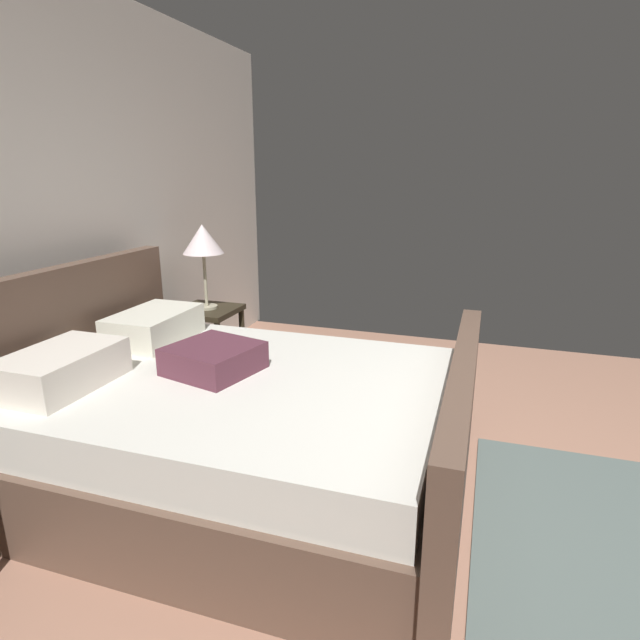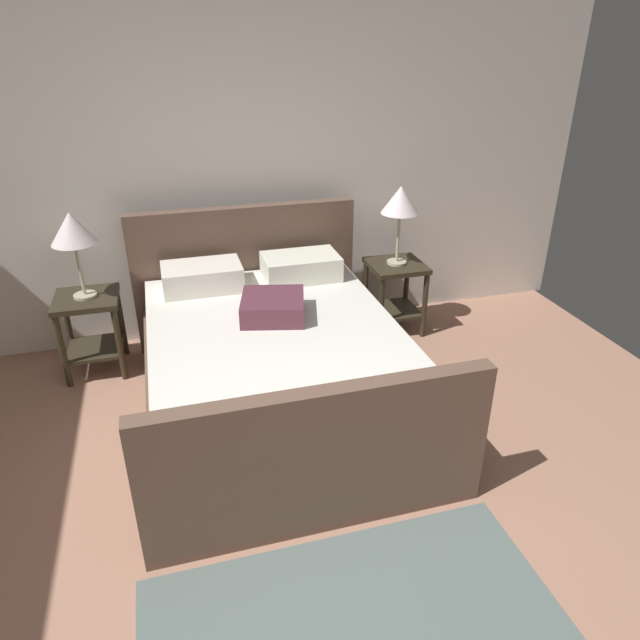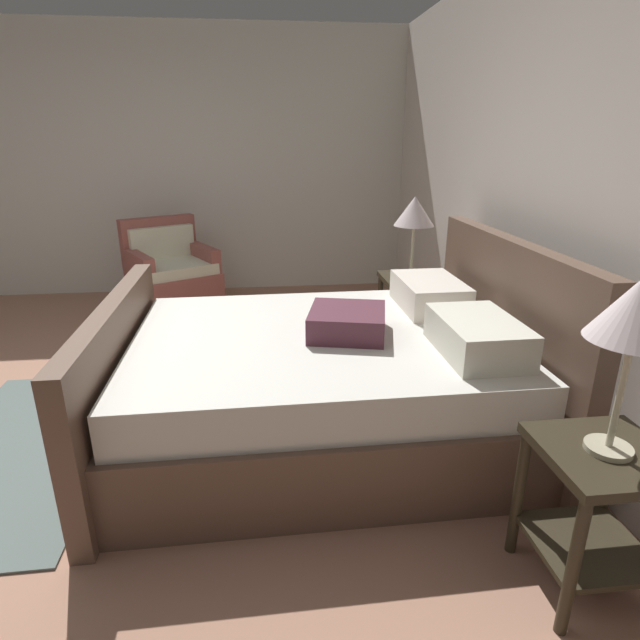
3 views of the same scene
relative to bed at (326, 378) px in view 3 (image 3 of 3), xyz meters
The scene contains 10 objects.
ground_plane 1.77m from the bed, 94.37° to the right, with size 5.99×5.92×0.02m, color #A87760.
wall_back 1.64m from the bed, 95.86° to the left, with size 6.11×0.12×2.70m, color silver.
wall_side_left 3.76m from the bed, 151.50° to the right, with size 0.12×6.04×2.70m, color silver.
bed is the anchor object (origin of this frame).
nightstand_right 1.46m from the bed, 35.18° to the left, with size 0.44×0.44×0.60m.
table_lamp_right 1.65m from the bed, 35.18° to the left, with size 0.30×0.30×0.63m.
nightstand_left 1.45m from the bed, 145.62° to the left, with size 0.44×0.44×0.60m.
table_lamp_left 1.63m from the bed, 145.62° to the left, with size 0.30×0.30×0.62m.
armchair 2.62m from the bed, 152.54° to the right, with size 0.99×0.98×0.90m.
area_rug 1.72m from the bed, 89.99° to the right, with size 1.81×0.93×0.01m, color slate.
Camera 3 is at (2.74, 1.39, 1.64)m, focal length 28.93 mm.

